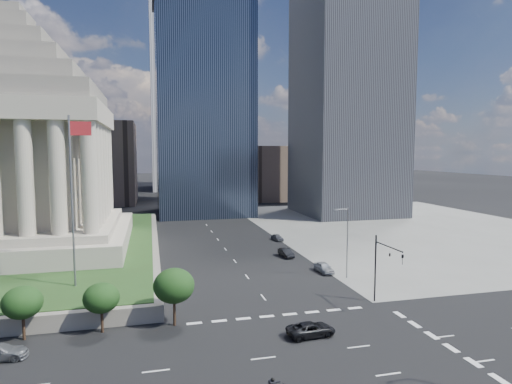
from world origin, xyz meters
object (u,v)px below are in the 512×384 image
object	(u,v)px
flagpole	(73,192)
pickup_truck	(311,329)
parked_sedan_mid	(286,253)
war_memorial	(16,129)
parked_sedan_near	(324,267)
traffic_signal_ne	(384,262)
street_lamp_north	(346,239)
parked_sedan_far	(277,237)

from	to	relation	value
flagpole	pickup_truck	xyz separation A→B (m)	(23.46, -15.77, -12.45)
pickup_truck	parked_sedan_mid	bearing A→B (deg)	-18.06
parked_sedan_mid	war_memorial	bearing A→B (deg)	163.76
pickup_truck	parked_sedan_near	size ratio (longest dim) A/B	1.10
traffic_signal_ne	parked_sedan_near	world-z (taller)	traffic_signal_ne
parked_sedan_near	street_lamp_north	bearing A→B (deg)	-64.10
parked_sedan_mid	street_lamp_north	bearing A→B (deg)	-76.84
street_lamp_north	parked_sedan_mid	world-z (taller)	street_lamp_north
war_memorial	street_lamp_north	xyz separation A→B (m)	(47.33, -23.00, -15.74)
parked_sedan_mid	traffic_signal_ne	bearing A→B (deg)	-86.28
traffic_signal_ne	street_lamp_north	xyz separation A→B (m)	(0.83, 11.30, 0.41)
parked_sedan_far	war_memorial	bearing A→B (deg)	178.13
pickup_truck	parked_sedan_near	distance (m)	22.47
traffic_signal_ne	pickup_truck	bearing A→B (deg)	-153.29
traffic_signal_ne	parked_sedan_mid	bearing A→B (deg)	97.93
traffic_signal_ne	street_lamp_north	world-z (taller)	street_lamp_north
war_memorial	parked_sedan_near	size ratio (longest dim) A/B	8.95
pickup_truck	parked_sedan_near	xyz separation A→B (m)	(9.87, 20.19, 0.08)
parked_sedan_near	parked_sedan_far	bearing A→B (deg)	87.78
war_memorial	pickup_truck	world-z (taller)	war_memorial
street_lamp_north	pickup_truck	xyz separation A→B (m)	(-11.69, -16.77, -5.00)
street_lamp_north	parked_sedan_mid	distance (m)	15.32
flagpole	street_lamp_north	world-z (taller)	flagpole
war_memorial	parked_sedan_near	bearing A→B (deg)	-23.28
war_memorial	parked_sedan_far	distance (m)	50.19
flagpole	parked_sedan_far	xyz separation A→B (m)	(33.33, 28.18, -12.49)
flagpole	parked_sedan_far	world-z (taller)	flagpole
flagpole	pickup_truck	world-z (taller)	flagpole
traffic_signal_ne	parked_sedan_far	size ratio (longest dim) A/B	2.18
war_memorial	flagpole	size ratio (longest dim) A/B	1.95
pickup_truck	parked_sedan_far	distance (m)	45.05
street_lamp_north	parked_sedan_far	world-z (taller)	street_lamp_north
pickup_truck	parked_sedan_far	size ratio (longest dim) A/B	1.30
parked_sedan_far	pickup_truck	bearing A→B (deg)	-109.77
traffic_signal_ne	parked_sedan_far	bearing A→B (deg)	91.49
flagpole	parked_sedan_mid	world-z (taller)	flagpole
street_lamp_north	parked_sedan_near	bearing A→B (deg)	118.12
war_memorial	traffic_signal_ne	distance (m)	60.00
traffic_signal_ne	parked_sedan_far	world-z (taller)	traffic_signal_ne
traffic_signal_ne	parked_sedan_near	size ratio (longest dim) A/B	1.84
war_memorial	parked_sedan_mid	bearing A→B (deg)	-12.03
parked_sedan_mid	parked_sedan_far	size ratio (longest dim) A/B	1.16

